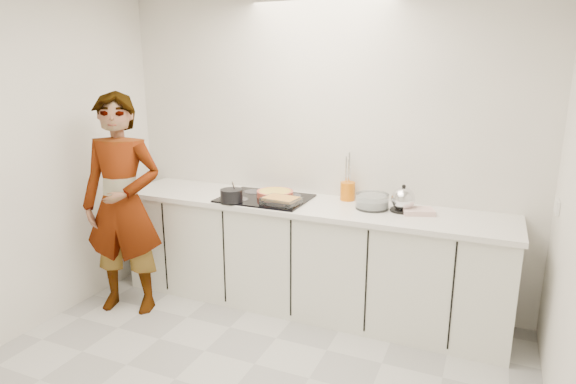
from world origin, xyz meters
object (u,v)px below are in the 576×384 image
at_px(tart_dish, 275,193).
at_px(kettle, 403,200).
at_px(utensil_crock, 348,191).
at_px(cook, 123,205).
at_px(mixing_bowl, 372,202).
at_px(hob, 265,198).
at_px(saucepan, 231,195).
at_px(baking_dish, 281,200).

xyz_separation_m(tart_dish, kettle, (1.06, 0.03, 0.05)).
bearing_deg(utensil_crock, cook, -153.12).
bearing_deg(mixing_bowl, utensil_crock, 145.24).
distance_m(hob, tart_dish, 0.09).
bearing_deg(mixing_bowl, saucepan, -164.86).
distance_m(mixing_bowl, utensil_crock, 0.30).
xyz_separation_m(saucepan, cook, (-0.80, -0.36, -0.08)).
bearing_deg(mixing_bowl, cook, -160.83).
xyz_separation_m(hob, saucepan, (-0.19, -0.22, 0.06)).
height_order(kettle, cook, cook).
bearing_deg(cook, kettle, 1.53).
bearing_deg(tart_dish, baking_dish, -53.53).
bearing_deg(tart_dish, mixing_bowl, 0.75).
bearing_deg(cook, mixing_bowl, 3.00).
distance_m(tart_dish, utensil_crock, 0.60).
xyz_separation_m(tart_dish, mixing_bowl, (0.82, 0.01, 0.01)).
xyz_separation_m(hob, tart_dish, (0.06, 0.06, 0.03)).
height_order(tart_dish, utensil_crock, utensil_crock).
bearing_deg(kettle, tart_dish, -178.34).
height_order(tart_dish, baking_dish, baking_dish).
height_order(tart_dish, kettle, kettle).
distance_m(hob, utensil_crock, 0.69).
height_order(hob, mixing_bowl, mixing_bowl).
distance_m(tart_dish, mixing_bowl, 0.82).
height_order(saucepan, cook, cook).
bearing_deg(mixing_bowl, tart_dish, -179.25).
bearing_deg(kettle, utensil_crock, 162.29).
xyz_separation_m(baking_dish, kettle, (0.91, 0.22, 0.04)).
height_order(hob, kettle, kettle).
bearing_deg(cook, hob, 14.23).
bearing_deg(kettle, saucepan, -166.61).
height_order(hob, baking_dish, baking_dish).
distance_m(mixing_bowl, kettle, 0.23).
height_order(saucepan, baking_dish, saucepan).
relative_size(tart_dish, mixing_bowl, 0.99).
bearing_deg(hob, kettle, 4.67).
bearing_deg(utensil_crock, saucepan, -150.73).
bearing_deg(baking_dish, mixing_bowl, 16.47).
xyz_separation_m(saucepan, mixing_bowl, (1.08, 0.29, -0.01)).
distance_m(saucepan, utensil_crock, 0.95).
bearing_deg(hob, mixing_bowl, 4.60).
distance_m(kettle, utensil_crock, 0.50).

